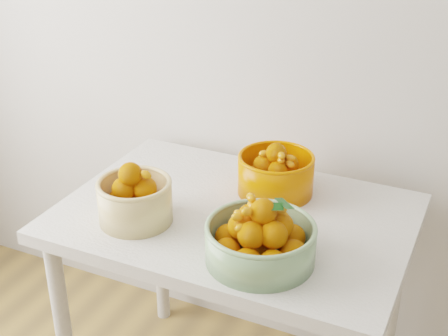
{
  "coord_description": "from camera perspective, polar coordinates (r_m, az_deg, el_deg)",
  "views": [
    {
      "loc": [
        0.18,
        0.18,
        1.67
      ],
      "look_at": [
        -0.45,
        1.54,
        0.92
      ],
      "focal_mm": 50.0,
      "sensor_mm": 36.0,
      "label": 1
    }
  ],
  "objects": [
    {
      "name": "bowl_green",
      "position": [
        1.57,
        3.37,
        -6.53
      ],
      "size": [
        0.34,
        0.34,
        0.18
      ],
      "rotation": [
        0.0,
        0.0,
        0.22
      ],
      "color": "#81A575",
      "rests_on": "table"
    },
    {
      "name": "bowl_cream",
      "position": [
        1.75,
        -8.17,
        -2.84
      ],
      "size": [
        0.23,
        0.23,
        0.18
      ],
      "rotation": [
        0.0,
        0.0,
        0.11
      ],
      "color": "#DBBB7D",
      "rests_on": "table"
    },
    {
      "name": "bowl_orange",
      "position": [
        1.89,
        4.73,
        -0.47
      ],
      "size": [
        0.26,
        0.26,
        0.17
      ],
      "rotation": [
        0.0,
        0.0,
        -0.12
      ],
      "color": "#EE5F03",
      "rests_on": "table"
    },
    {
      "name": "table",
      "position": [
        1.86,
        0.98,
        -6.61
      ],
      "size": [
        1.0,
        0.7,
        0.75
      ],
      "color": "silver",
      "rests_on": "ground"
    }
  ]
}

